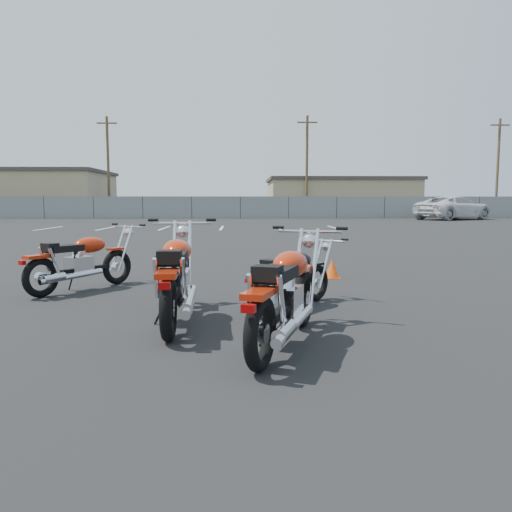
{
  "coord_description": "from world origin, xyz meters",
  "views": [
    {
      "loc": [
        -0.02,
        -6.3,
        1.41
      ],
      "look_at": [
        0.2,
        0.6,
        0.65
      ],
      "focal_mm": 35.0,
      "sensor_mm": 36.0,
      "label": 1
    }
  ],
  "objects_px": {
    "motorcycle_second_black": "(291,278)",
    "motorcycle_rear_red": "(286,294)",
    "motorcycle_front_red": "(81,261)",
    "white_van": "(454,201)",
    "motorcycle_third_red": "(176,277)"
  },
  "relations": [
    {
      "from": "motorcycle_second_black",
      "to": "motorcycle_rear_red",
      "type": "height_order",
      "value": "motorcycle_rear_red"
    },
    {
      "from": "motorcycle_rear_red",
      "to": "motorcycle_front_red",
      "type": "bearing_deg",
      "value": 133.21
    },
    {
      "from": "motorcycle_second_black",
      "to": "motorcycle_rear_red",
      "type": "distance_m",
      "value": 1.74
    },
    {
      "from": "motorcycle_front_red",
      "to": "white_van",
      "type": "distance_m",
      "value": 35.45
    },
    {
      "from": "motorcycle_third_red",
      "to": "white_van",
      "type": "distance_m",
      "value": 36.41
    },
    {
      "from": "motorcycle_front_red",
      "to": "motorcycle_third_red",
      "type": "xyz_separation_m",
      "value": [
        1.77,
        -2.14,
        0.07
      ]
    },
    {
      "from": "motorcycle_front_red",
      "to": "white_van",
      "type": "xyz_separation_m",
      "value": [
        18.89,
        29.99,
        0.94
      ]
    },
    {
      "from": "white_van",
      "to": "motorcycle_front_red",
      "type": "bearing_deg",
      "value": 118.45
    },
    {
      "from": "motorcycle_second_black",
      "to": "motorcycle_third_red",
      "type": "height_order",
      "value": "motorcycle_third_red"
    },
    {
      "from": "motorcycle_third_red",
      "to": "motorcycle_second_black",
      "type": "bearing_deg",
      "value": 26.93
    },
    {
      "from": "motorcycle_front_red",
      "to": "motorcycle_second_black",
      "type": "bearing_deg",
      "value": -23.99
    },
    {
      "from": "motorcycle_third_red",
      "to": "motorcycle_front_red",
      "type": "bearing_deg",
      "value": 129.59
    },
    {
      "from": "motorcycle_second_black",
      "to": "motorcycle_front_red",
      "type": "bearing_deg",
      "value": 156.01
    },
    {
      "from": "motorcycle_front_red",
      "to": "motorcycle_rear_red",
      "type": "height_order",
      "value": "motorcycle_rear_red"
    },
    {
      "from": "motorcycle_front_red",
      "to": "motorcycle_third_red",
      "type": "distance_m",
      "value": 2.77
    }
  ]
}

